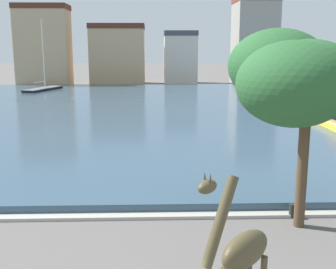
# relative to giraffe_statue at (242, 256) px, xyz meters

# --- Properties ---
(harbor_water) EXTENTS (87.96, 50.51, 0.40)m
(harbor_water) POSITION_rel_giraffe_statue_xyz_m (-2.25, 32.43, -1.86)
(harbor_water) COLOR #334C60
(harbor_water) RESTS_ON ground
(quay_edge_coping) EXTENTS (87.96, 0.50, 0.12)m
(quay_edge_coping) POSITION_rel_giraffe_statue_xyz_m (-2.25, 6.93, -2.00)
(quay_edge_coping) COLOR #ADA89E
(quay_edge_coping) RESTS_ON ground
(giraffe_statue) EXTENTS (1.85, 1.89, 4.04)m
(giraffe_statue) POSITION_rel_giraffe_statue_xyz_m (0.00, 0.00, 0.00)
(giraffe_statue) COLOR #4C4228
(giraffe_statue) RESTS_ON ground
(sailboat_red) EXTENTS (3.08, 6.97, 8.04)m
(sailboat_red) POSITION_rel_giraffe_statue_xyz_m (12.97, 37.74, -1.67)
(sailboat_red) COLOR red
(sailboat_red) RESTS_ON ground
(sailboat_black) EXTENTS (4.08, 8.13, 9.48)m
(sailboat_black) POSITION_rel_giraffe_statue_xyz_m (-15.95, 49.53, -1.65)
(sailboat_black) COLOR black
(sailboat_black) RESTS_ON ground
(shade_tree) EXTENTS (5.73, 5.65, 6.74)m
(shade_tree) POSITION_rel_giraffe_statue_xyz_m (3.30, 6.22, 3.04)
(shade_tree) COLOR brown
(shade_tree) RESTS_ON ground
(mooring_bollard) EXTENTS (0.24, 0.24, 0.50)m
(mooring_bollard) POSITION_rel_giraffe_statue_xyz_m (3.29, 6.78, -1.81)
(mooring_bollard) COLOR #232326
(mooring_bollard) RESTS_ON ground
(townhouse_wide_warehouse) EXTENTS (7.93, 5.28, 12.24)m
(townhouse_wide_warehouse) POSITION_rel_giraffe_statue_xyz_m (-18.47, 59.82, 4.07)
(townhouse_wide_warehouse) COLOR tan
(townhouse_wide_warehouse) RESTS_ON ground
(townhouse_corner_house) EXTENTS (8.61, 6.84, 9.49)m
(townhouse_corner_house) POSITION_rel_giraffe_statue_xyz_m (-7.40, 62.33, 2.70)
(townhouse_corner_house) COLOR tan
(townhouse_corner_house) RESTS_ON ground
(townhouse_tall_gabled) EXTENTS (5.28, 6.29, 8.45)m
(townhouse_tall_gabled) POSITION_rel_giraffe_statue_xyz_m (2.66, 63.14, 2.18)
(townhouse_tall_gabled) COLOR beige
(townhouse_tall_gabled) RESTS_ON ground
(townhouse_narrow_midrow) EXTENTS (6.56, 7.64, 13.72)m
(townhouse_narrow_midrow) POSITION_rel_giraffe_statue_xyz_m (14.74, 63.22, 4.81)
(townhouse_narrow_midrow) COLOR gray
(townhouse_narrow_midrow) RESTS_ON ground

